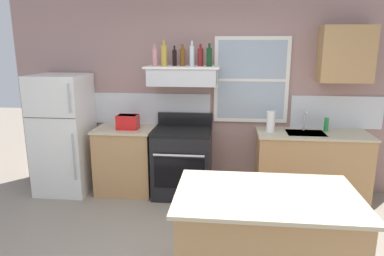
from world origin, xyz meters
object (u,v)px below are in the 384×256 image
at_px(refrigerator, 64,134).
at_px(stove_range, 183,162).
at_px(paper_towel_roll, 271,121).
at_px(bottle_dark_green_wine, 209,57).
at_px(bottle_red_label_wine, 200,57).
at_px(bottle_rose_pink, 155,57).
at_px(dish_soap_bottle, 326,124).
at_px(toaster, 128,122).
at_px(bottle_amber_wine, 183,57).
at_px(bottle_champagne_gold_foil, 164,55).
at_px(bottle_clear_tall, 192,55).
at_px(kitchen_island, 264,246).
at_px(bottle_balsamic_dark, 175,57).

height_order(refrigerator, stove_range, refrigerator).
xyz_separation_m(stove_range, paper_towel_roll, (1.15, 0.04, 0.58)).
bearing_deg(bottle_dark_green_wine, bottle_red_label_wine, 155.90).
distance_m(bottle_red_label_wine, paper_towel_roll, 1.24).
bearing_deg(bottle_rose_pink, paper_towel_roll, -0.31).
relative_size(bottle_dark_green_wine, dish_soap_bottle, 1.60).
distance_m(toaster, bottle_amber_wine, 1.13).
height_order(stove_range, bottle_champagne_gold_foil, bottle_champagne_gold_foil).
bearing_deg(toaster, refrigerator, -179.13).
bearing_deg(bottle_red_label_wine, toaster, -173.81).
bearing_deg(refrigerator, dish_soap_bottle, 2.60).
height_order(bottle_clear_tall, paper_towel_roll, bottle_clear_tall).
xyz_separation_m(bottle_champagne_gold_foil, bottle_amber_wine, (0.23, 0.06, -0.02)).
xyz_separation_m(stove_range, kitchen_island, (0.92, -1.95, -0.01)).
distance_m(refrigerator, bottle_rose_pink, 1.66).
height_order(bottle_balsamic_dark, bottle_dark_green_wine, bottle_dark_green_wine).
distance_m(refrigerator, toaster, 0.93).
bearing_deg(bottle_champagne_gold_foil, toaster, -174.16).
relative_size(stove_range, bottle_amber_wine, 3.96).
xyz_separation_m(bottle_amber_wine, dish_soap_bottle, (1.88, 0.03, -0.86)).
distance_m(bottle_dark_green_wine, paper_towel_roll, 1.15).
height_order(bottle_rose_pink, bottle_balsamic_dark, bottle_rose_pink).
distance_m(toaster, bottle_red_label_wine, 1.29).
bearing_deg(refrigerator, toaster, 0.87).
xyz_separation_m(bottle_balsamic_dark, bottle_clear_tall, (0.23, -0.01, 0.03)).
distance_m(bottle_amber_wine, bottle_clear_tall, 0.12).
relative_size(bottle_rose_pink, bottle_red_label_wine, 0.99).
relative_size(bottle_amber_wine, kitchen_island, 0.20).
relative_size(dish_soap_bottle, kitchen_island, 0.13).
xyz_separation_m(toaster, kitchen_island, (1.65, -1.94, -0.55)).
bearing_deg(bottle_red_label_wine, bottle_clear_tall, 177.81).
distance_m(dish_soap_bottle, kitchen_island, 2.36).
height_order(bottle_rose_pink, kitchen_island, bottle_rose_pink).
xyz_separation_m(bottle_champagne_gold_foil, bottle_dark_green_wine, (0.58, 0.00, -0.02)).
height_order(stove_range, bottle_rose_pink, bottle_rose_pink).
bearing_deg(bottle_dark_green_wine, bottle_champagne_gold_foil, -179.87).
relative_size(bottle_rose_pink, bottle_dark_green_wine, 0.96).
height_order(refrigerator, toaster, refrigerator).
distance_m(stove_range, bottle_clear_tall, 1.42).
xyz_separation_m(toaster, bottle_rose_pink, (0.38, 0.05, 0.85)).
xyz_separation_m(bottle_clear_tall, kitchen_island, (0.80, -2.05, -1.42)).
height_order(bottle_balsamic_dark, paper_towel_roll, bottle_balsamic_dark).
xyz_separation_m(bottle_champagne_gold_foil, kitchen_island, (1.15, -1.99, -1.43)).
relative_size(toaster, bottle_dark_green_wine, 1.03).
xyz_separation_m(paper_towel_roll, dish_soap_bottle, (0.73, 0.10, -0.04)).
relative_size(bottle_amber_wine, paper_towel_roll, 1.02).
distance_m(refrigerator, bottle_clear_tall, 2.07).
height_order(bottle_red_label_wine, dish_soap_bottle, bottle_red_label_wine).
bearing_deg(bottle_red_label_wine, bottle_amber_wine, 178.05).
bearing_deg(bottle_rose_pink, bottle_red_label_wine, 4.89).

